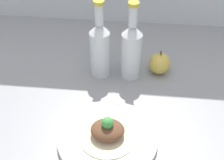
{
  "coord_description": "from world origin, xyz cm",
  "views": [
    {
      "loc": [
        7.9,
        -71.08,
        71.41
      ],
      "look_at": [
        0.75,
        -0.06,
        9.9
      ],
      "focal_mm": 50.0,
      "sensor_mm": 36.0,
      "label": 1
    }
  ],
  "objects": [
    {
      "name": "apple",
      "position": [
        15.95,
        17.58,
        3.85
      ],
      "size": [
        7.68,
        7.68,
        9.15
      ],
      "color": "gold",
      "rests_on": "ground_plane"
    },
    {
      "name": "cider_bottle_left",
      "position": [
        -4.81,
        14.94,
        11.01
      ],
      "size": [
        6.98,
        6.98,
        28.27
      ],
      "color": "silver",
      "rests_on": "ground_plane"
    },
    {
      "name": "plated_food",
      "position": [
        1.01,
        -15.05,
        4.13
      ],
      "size": [
        16.59,
        16.59,
        7.12
      ],
      "color": "beige",
      "rests_on": "plate"
    },
    {
      "name": "ground_plane",
      "position": [
        0.0,
        0.0,
        -2.0
      ],
      "size": [
        180.0,
        110.0,
        4.0
      ],
      "primitive_type": "cube",
      "color": "gray"
    },
    {
      "name": "cider_bottle_right",
      "position": [
        5.8,
        14.94,
        11.01
      ],
      "size": [
        6.98,
        6.98,
        28.27
      ],
      "color": "silver",
      "rests_on": "ground_plane"
    },
    {
      "name": "plate",
      "position": [
        1.01,
        -15.05,
        1.27
      ],
      "size": [
        28.49,
        28.49,
        2.39
      ],
      "color": "white",
      "rests_on": "ground_plane"
    }
  ]
}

